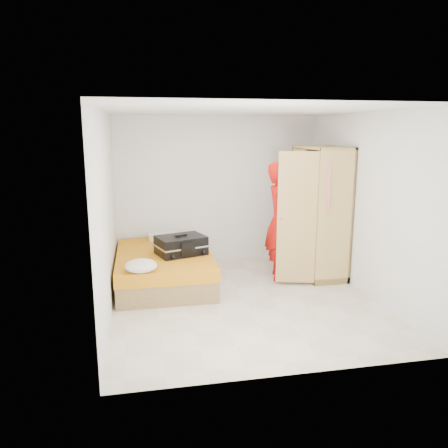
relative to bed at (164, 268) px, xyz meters
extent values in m
plane|color=beige|center=(1.05, -0.90, -0.25)|extent=(4.00, 4.00, 0.00)
plane|color=white|center=(1.05, -0.90, 2.35)|extent=(4.00, 4.00, 0.00)
cube|color=white|center=(1.05, 1.10, 1.05)|extent=(3.60, 0.02, 2.60)
cube|color=white|center=(1.05, -2.90, 1.05)|extent=(3.60, 0.02, 2.60)
cube|color=white|center=(-0.75, -0.90, 1.05)|extent=(0.02, 4.00, 2.60)
cube|color=white|center=(2.85, -0.90, 1.05)|extent=(0.02, 4.00, 2.60)
cube|color=#997645|center=(0.00, 0.00, -0.10)|extent=(1.40, 2.00, 0.30)
cube|color=orange|center=(0.00, 0.00, 0.15)|extent=(1.42, 2.02, 0.20)
cube|color=#D9B96A|center=(2.82, 0.00, 0.80)|extent=(0.04, 1.20, 2.10)
cube|color=#D9B96A|center=(2.55, -0.58, 0.80)|extent=(0.58, 0.04, 2.10)
cube|color=#D9B96A|center=(2.55, 0.58, 0.80)|extent=(0.58, 0.04, 2.10)
cube|color=#D9B96A|center=(2.55, 0.00, 1.83)|extent=(0.58, 1.20, 0.04)
cube|color=#A78447|center=(2.55, 0.00, -0.20)|extent=(0.58, 1.20, 0.10)
cube|color=#D9B96A|center=(2.28, 0.30, 0.80)|extent=(0.04, 0.59, 2.00)
cube|color=#D9B96A|center=(1.97, -0.49, 0.80)|extent=(0.58, 0.18, 2.00)
cylinder|color=#B2B2B7|center=(2.55, 0.00, 1.67)|extent=(0.02, 1.10, 0.02)
imported|color=red|center=(1.84, -0.09, 0.69)|extent=(0.57, 0.75, 1.87)
cube|color=black|center=(0.26, -0.15, 0.39)|extent=(0.81, 0.69, 0.28)
cube|color=black|center=(0.26, -0.15, 0.54)|extent=(0.19, 0.10, 0.03)
ellipsoid|color=white|center=(-0.35, -0.90, 0.33)|extent=(0.43, 0.43, 0.16)
cube|color=white|center=(0.05, 0.85, 0.30)|extent=(0.56, 0.33, 0.10)
camera|label=1|loc=(-0.33, -6.57, 2.09)|focal=35.00mm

